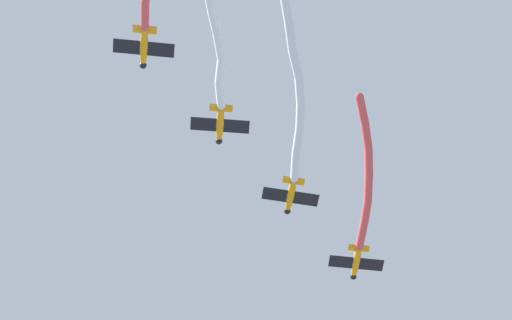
% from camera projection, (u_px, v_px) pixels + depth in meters
% --- Properties ---
extents(airplane_lead, '(4.84, 6.42, 1.59)m').
position_uv_depth(airplane_lead, '(356.00, 262.00, 103.26)').
color(airplane_lead, orange).
extents(smoke_trail_lead, '(18.03, 2.01, 3.84)m').
position_uv_depth(smoke_trail_lead, '(365.00, 173.00, 99.63)').
color(smoke_trail_lead, '#DB4C4C').
extents(airplane_left_wing, '(4.88, 6.44, 1.59)m').
position_uv_depth(airplane_left_wing, '(290.00, 196.00, 99.62)').
color(airplane_left_wing, orange).
extents(smoke_trail_left_wing, '(30.67, 6.00, 1.76)m').
position_uv_depth(smoke_trail_left_wing, '(286.00, 50.00, 91.30)').
color(smoke_trail_left_wing, white).
extents(airplane_right_wing, '(4.81, 6.40, 1.59)m').
position_uv_depth(airplane_right_wing, '(220.00, 124.00, 95.99)').
color(airplane_right_wing, orange).
extents(smoke_trail_right_wing, '(15.92, 2.14, 2.02)m').
position_uv_depth(smoke_trail_right_wing, '(215.00, 38.00, 91.23)').
color(smoke_trail_right_wing, white).
extents(airplane_slot, '(4.83, 6.42, 1.59)m').
position_uv_depth(airplane_slot, '(144.00, 47.00, 92.35)').
color(airplane_slot, orange).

